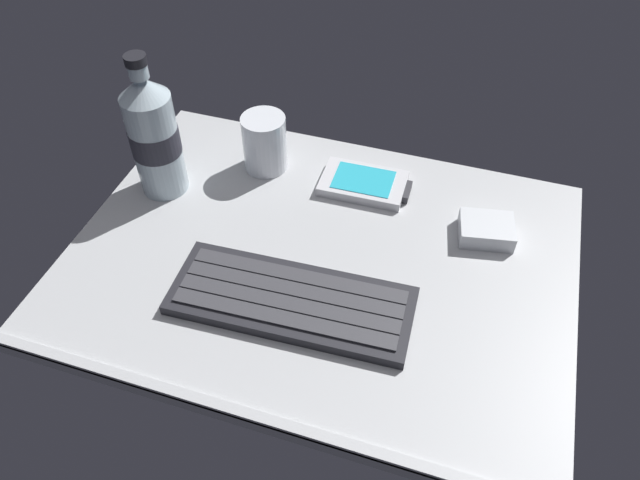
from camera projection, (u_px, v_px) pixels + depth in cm
name	position (u px, v px, depth cm)	size (l,w,h in cm)	color
ground_plane	(319.00, 262.00, 78.37)	(64.00, 48.00, 2.80)	#B7BABC
keyboard	(291.00, 300.00, 71.83)	(29.45, 12.25, 1.70)	#232328
handheld_device	(364.00, 183.00, 86.48)	(12.92, 7.87, 1.50)	silver
juice_cup	(265.00, 145.00, 87.52)	(6.40, 6.40, 8.50)	silver
water_bottle	(154.00, 136.00, 80.64)	(6.73, 6.73, 20.80)	silver
charger_block	(486.00, 230.00, 79.38)	(7.00, 5.60, 2.40)	silver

